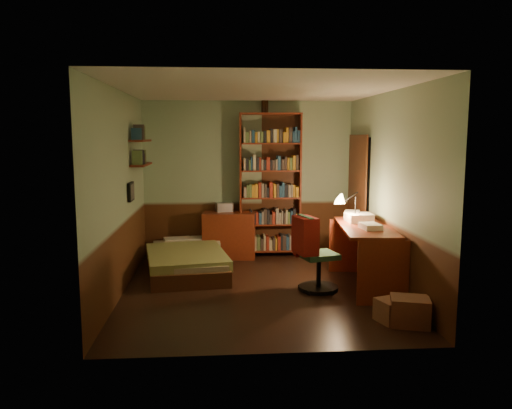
{
  "coord_description": "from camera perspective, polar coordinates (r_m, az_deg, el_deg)",
  "views": [
    {
      "loc": [
        -0.51,
        -6.4,
        2.02
      ],
      "look_at": [
        0.0,
        0.25,
        1.1
      ],
      "focal_mm": 35.0,
      "sensor_mm": 36.0,
      "label": 1
    }
  ],
  "objects": [
    {
      "name": "mini_stereo",
      "position": [
        8.38,
        -3.65,
        -0.29
      ],
      "size": [
        0.31,
        0.26,
        0.15
      ],
      "primitive_type": "cube",
      "rotation": [
        0.0,
        0.0,
        0.2
      ],
      "color": "#B2B2B7",
      "rests_on": "dresser"
    },
    {
      "name": "wall_shelf_lower",
      "position": [
        7.6,
        -12.97,
        4.48
      ],
      "size": [
        0.2,
        0.9,
        0.03
      ],
      "primitive_type": "cube",
      "color": "maroon",
      "rests_on": "wall_left"
    },
    {
      "name": "cardboard_box_b",
      "position": [
        5.79,
        15.48,
        -11.56
      ],
      "size": [
        0.43,
        0.39,
        0.25
      ],
      "primitive_type": "cube",
      "rotation": [
        0.0,
        0.0,
        0.32
      ],
      "color": "#8C5942",
      "rests_on": "ground"
    },
    {
      "name": "bookshelf",
      "position": [
        8.34,
        1.67,
        2.18
      ],
      "size": [
        1.05,
        0.4,
        2.39
      ],
      "primitive_type": "cube",
      "rotation": [
        0.0,
        0.0,
        -0.08
      ],
      "color": "maroon",
      "rests_on": "ground"
    },
    {
      "name": "office_chair",
      "position": [
        6.6,
        7.21,
        -5.52
      ],
      "size": [
        0.59,
        0.55,
        1.0
      ],
      "primitive_type": "cube",
      "rotation": [
        0.0,
        0.0,
        0.24
      ],
      "color": "#305C3D",
      "rests_on": "ground"
    },
    {
      "name": "desk_lamp",
      "position": [
        7.07,
        11.31,
        0.25
      ],
      "size": [
        0.17,
        0.17,
        0.54
      ],
      "primitive_type": "cone",
      "rotation": [
        0.0,
        0.0,
        -0.07
      ],
      "color": "black",
      "rests_on": "desk"
    },
    {
      "name": "bed",
      "position": [
        7.58,
        -7.88,
        -5.42
      ],
      "size": [
        1.27,
        2.07,
        0.58
      ],
      "primitive_type": "cube",
      "rotation": [
        0.0,
        0.0,
        0.12
      ],
      "color": "olive",
      "rests_on": "ground"
    },
    {
      "name": "bottle_left",
      "position": [
        8.41,
        0.88,
        11.32
      ],
      "size": [
        0.09,
        0.09,
        0.27
      ],
      "primitive_type": "cylinder",
      "rotation": [
        0.0,
        0.0,
        0.21
      ],
      "color": "black",
      "rests_on": "bookshelf"
    },
    {
      "name": "wall_left",
      "position": [
        6.56,
        -15.34,
        1.27
      ],
      "size": [
        0.02,
        4.0,
        2.6
      ],
      "primitive_type": "cube",
      "color": "#8EAB8A",
      "rests_on": "ground"
    },
    {
      "name": "wall_back",
      "position": [
        8.46,
        -0.91,
        2.96
      ],
      "size": [
        3.5,
        0.02,
        2.6
      ],
      "primitive_type": "cube",
      "color": "#8EAB8A",
      "rests_on": "ground"
    },
    {
      "name": "wall_right",
      "position": [
        6.83,
        15.05,
        1.53
      ],
      "size": [
        0.02,
        4.0,
        2.6
      ],
      "primitive_type": "cube",
      "color": "#8EAB8A",
      "rests_on": "ground"
    },
    {
      "name": "framed_picture",
      "position": [
        7.15,
        -14.1,
        1.43
      ],
      "size": [
        0.04,
        0.32,
        0.26
      ],
      "primitive_type": "cube",
      "color": "black",
      "rests_on": "wall_left"
    },
    {
      "name": "door_trim",
      "position": [
        8.08,
        11.43,
        0.43
      ],
      "size": [
        0.02,
        0.98,
        2.08
      ],
      "primitive_type": "cube",
      "color": "#492514",
      "rests_on": "ground"
    },
    {
      "name": "dresser",
      "position": [
        8.33,
        -3.07,
        -3.5
      ],
      "size": [
        0.9,
        0.52,
        0.76
      ],
      "primitive_type": "cube",
      "rotation": [
        0.0,
        0.0,
        -0.11
      ],
      "color": "maroon",
      "rests_on": "ground"
    },
    {
      "name": "cardboard_box_a",
      "position": [
        5.71,
        17.17,
        -11.59
      ],
      "size": [
        0.48,
        0.42,
        0.3
      ],
      "primitive_type": "cube",
      "rotation": [
        0.0,
        0.0,
        -0.29
      ],
      "color": "#8C5942",
      "rests_on": "ground"
    },
    {
      "name": "ceiling",
      "position": [
        6.45,
        0.17,
        13.1
      ],
      "size": [
        3.5,
        4.0,
        0.02
      ],
      "primitive_type": "cube",
      "color": "silver",
      "rests_on": "wall_back"
    },
    {
      "name": "desk",
      "position": [
        6.87,
        12.3,
        -5.83
      ],
      "size": [
        0.8,
        1.61,
        0.83
      ],
      "primitive_type": "cube",
      "rotation": [
        0.0,
        0.0,
        -0.11
      ],
      "color": "maroon",
      "rests_on": "ground"
    },
    {
      "name": "doorway",
      "position": [
        8.09,
        11.66,
        0.43
      ],
      "size": [
        0.06,
        0.9,
        2.0
      ],
      "primitive_type": "cube",
      "color": "black",
      "rests_on": "ground"
    },
    {
      "name": "bottle_right",
      "position": [
        8.42,
        1.21,
        11.17
      ],
      "size": [
        0.07,
        0.07,
        0.23
      ],
      "primitive_type": "cylinder",
      "rotation": [
        0.0,
        0.0,
        -0.09
      ],
      "color": "black",
      "rests_on": "bookshelf"
    },
    {
      "name": "wall_front",
      "position": [
        4.48,
        2.21,
        -1.39
      ],
      "size": [
        3.5,
        0.02,
        2.6
      ],
      "primitive_type": "cube",
      "color": "#8EAB8A",
      "rests_on": "ground"
    },
    {
      "name": "wall_shelf_upper",
      "position": [
        7.59,
        -13.05,
        7.12
      ],
      "size": [
        0.2,
        0.9,
        0.03
      ],
      "primitive_type": "cube",
      "color": "maroon",
      "rests_on": "wall_left"
    },
    {
      "name": "red_jacket",
      "position": [
        6.59,
        4.9,
        1.03
      ],
      "size": [
        0.23,
        0.41,
        0.48
      ],
      "primitive_type": "cube",
      "rotation": [
        0.0,
        0.0,
        -0.02
      ],
      "color": "#B0201C",
      "rests_on": "office_chair"
    },
    {
      "name": "paper_stack",
      "position": [
        7.32,
        10.9,
        -1.18
      ],
      "size": [
        0.29,
        0.33,
        0.11
      ],
      "primitive_type": "cube",
      "rotation": [
        0.0,
        0.0,
        -0.32
      ],
      "color": "silver",
      "rests_on": "desk"
    },
    {
      "name": "floor",
      "position": [
        6.74,
        0.17,
        -9.69
      ],
      "size": [
        3.5,
        4.0,
        0.02
      ],
      "primitive_type": "cube",
      "color": "black",
      "rests_on": "ground"
    }
  ]
}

